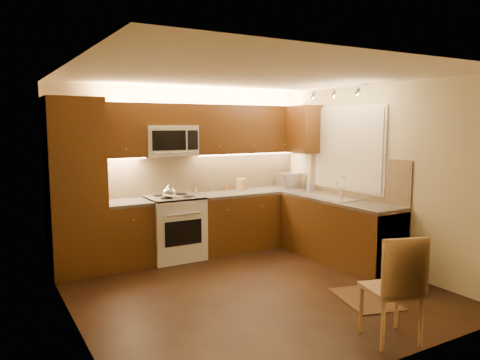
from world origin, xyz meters
TOP-DOWN VIEW (x-y plane):
  - floor at (0.00, 0.00)m, footprint 4.00×4.00m
  - ceiling at (0.00, 0.00)m, footprint 4.00×4.00m
  - wall_back at (0.00, 2.00)m, footprint 4.00×0.01m
  - wall_front at (0.00, -2.00)m, footprint 4.00×0.01m
  - wall_left at (-2.00, 0.00)m, footprint 0.01×4.00m
  - wall_right at (2.00, 0.00)m, footprint 0.01×4.00m
  - pantry at (-1.65, 1.70)m, footprint 0.70×0.60m
  - base_cab_back_left at (-0.99, 1.70)m, footprint 0.62×0.60m
  - counter_back_left at (-0.99, 1.70)m, footprint 0.62×0.60m
  - base_cab_back_right at (1.04, 1.70)m, footprint 1.92×0.60m
  - counter_back_right at (1.04, 1.70)m, footprint 1.92×0.60m
  - base_cab_right at (1.70, 0.40)m, footprint 0.60×2.00m
  - counter_right at (1.70, 0.40)m, footprint 0.60×2.00m
  - dishwasher at (1.70, -0.30)m, footprint 0.58×0.60m
  - backsplash_back at (0.35, 1.99)m, footprint 3.30×0.02m
  - backsplash_right at (1.99, 0.40)m, footprint 0.02×2.00m
  - upper_cab_back_left at (-0.99, 1.82)m, footprint 0.62×0.35m
  - upper_cab_back_right at (1.04, 1.82)m, footprint 1.92×0.35m
  - upper_cab_bridge at (-0.30, 1.82)m, footprint 0.76×0.35m
  - upper_cab_right_corner at (1.82, 1.40)m, footprint 0.35×0.50m
  - stove at (-0.30, 1.68)m, footprint 0.76×0.65m
  - microwave at (-0.30, 1.81)m, footprint 0.76×0.38m
  - window_frame at (1.99, 0.55)m, footprint 0.03×1.44m
  - window_blinds at (1.97, 0.55)m, footprint 0.02×1.36m
  - sink at (1.70, 0.55)m, footprint 0.52×0.86m
  - faucet at (1.88, 0.55)m, footprint 0.20×0.04m
  - track_light_bar at (1.55, 0.40)m, footprint 0.04×1.20m
  - kettle at (-0.43, 1.54)m, footprint 0.21×0.21m
  - toaster_oven at (1.80, 1.72)m, footprint 0.44×0.35m
  - knife_block at (0.91, 1.82)m, footprint 0.12×0.16m
  - spice_jar_a at (0.14, 1.86)m, footprint 0.06×0.06m
  - spice_jar_b at (0.14, 1.89)m, footprint 0.05×0.05m
  - spice_jar_c at (0.45, 1.94)m, footprint 0.06×0.06m
  - spice_jar_d at (0.71, 1.94)m, footprint 0.06×0.06m
  - soap_bottle at (1.87, 1.27)m, footprint 0.11×0.11m
  - rug at (0.94, -0.90)m, footprint 0.72×0.91m
  - dining_chair at (0.43, -1.70)m, footprint 0.54×0.54m

SIDE VIEW (x-z plane):
  - floor at x=0.00m, z-range -0.01..0.01m
  - rug at x=0.94m, z-range 0.00..0.01m
  - base_cab_back_left at x=-0.99m, z-range 0.00..0.86m
  - base_cab_back_right at x=1.04m, z-range 0.00..0.86m
  - base_cab_right at x=1.70m, z-range 0.00..0.86m
  - dishwasher at x=1.70m, z-range 0.01..0.85m
  - stove at x=-0.30m, z-range 0.00..0.92m
  - dining_chair at x=0.43m, z-range 0.00..0.99m
  - counter_back_left at x=-0.99m, z-range 0.86..0.90m
  - counter_back_right at x=1.04m, z-range 0.86..0.90m
  - counter_right at x=1.70m, z-range 0.86..0.90m
  - spice_jar_d at x=0.71m, z-range 0.90..0.99m
  - spice_jar_a at x=0.14m, z-range 0.90..0.99m
  - spice_jar_c at x=0.45m, z-range 0.90..0.99m
  - spice_jar_b at x=0.14m, z-range 0.90..1.00m
  - sink at x=1.70m, z-range 0.90..1.05m
  - soap_bottle at x=1.87m, z-range 0.90..1.09m
  - knife_block at x=0.91m, z-range 0.90..1.09m
  - toaster_oven at x=1.80m, z-range 0.90..1.15m
  - kettle at x=-0.43m, z-range 0.92..1.14m
  - faucet at x=1.88m, z-range 0.90..1.20m
  - pantry at x=-1.65m, z-range 0.00..2.30m
  - backsplash_back at x=0.35m, z-range 0.90..1.50m
  - backsplash_right at x=1.99m, z-range 0.90..1.50m
  - wall_back at x=0.00m, z-range 0.00..2.50m
  - wall_front at x=0.00m, z-range 0.00..2.50m
  - wall_left at x=-2.00m, z-range 0.00..2.50m
  - wall_right at x=2.00m, z-range 0.00..2.50m
  - window_frame at x=1.99m, z-range 0.98..2.22m
  - window_blinds at x=1.97m, z-range 1.02..2.18m
  - microwave at x=-0.30m, z-range 1.50..1.94m
  - upper_cab_back_left at x=-0.99m, z-range 1.50..2.25m
  - upper_cab_back_right at x=1.04m, z-range 1.50..2.25m
  - upper_cab_right_corner at x=1.82m, z-range 1.50..2.25m
  - upper_cab_bridge at x=-0.30m, z-range 1.94..2.25m
  - track_light_bar at x=1.55m, z-range 2.44..2.48m
  - ceiling at x=0.00m, z-range 2.50..2.50m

